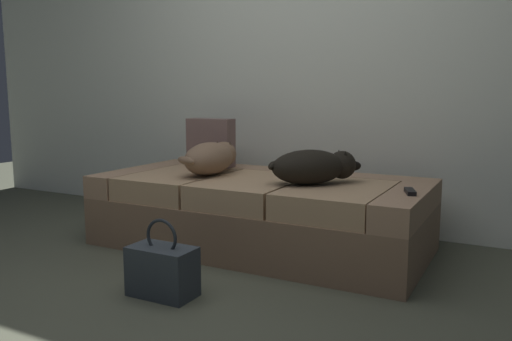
# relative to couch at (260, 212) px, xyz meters

# --- Properties ---
(ground_plane) EXTENTS (10.00, 10.00, 0.00)m
(ground_plane) POSITION_rel_couch_xyz_m (0.00, -1.15, -0.22)
(ground_plane) COLOR #484C3C
(back_wall) EXTENTS (6.40, 0.10, 2.80)m
(back_wall) POSITION_rel_couch_xyz_m (0.00, 0.72, 1.18)
(back_wall) COLOR silver
(back_wall) RESTS_ON ground
(couch) EXTENTS (2.03, 0.96, 0.44)m
(couch) POSITION_rel_couch_xyz_m (0.00, 0.00, 0.00)
(couch) COLOR #82634B
(couch) RESTS_ON ground
(dog_tan) EXTENTS (0.30, 0.61, 0.21)m
(dog_tan) POSITION_rel_couch_xyz_m (-0.34, -0.02, 0.33)
(dog_tan) COLOR #7E6049
(dog_tan) RESTS_ON couch
(dog_dark) EXTENTS (0.50, 0.49, 0.20)m
(dog_dark) POSITION_rel_couch_xyz_m (0.39, -0.06, 0.32)
(dog_dark) COLOR black
(dog_dark) RESTS_ON couch
(tv_remote) EXTENTS (0.09, 0.16, 0.02)m
(tv_remote) POSITION_rel_couch_xyz_m (0.94, -0.10, 0.23)
(tv_remote) COLOR black
(tv_remote) RESTS_ON couch
(throw_pillow) EXTENTS (0.34, 0.13, 0.34)m
(throw_pillow) POSITION_rel_couch_xyz_m (-0.54, 0.28, 0.39)
(throw_pillow) COLOR #735954
(throw_pillow) RESTS_ON couch
(handbag) EXTENTS (0.32, 0.18, 0.38)m
(handbag) POSITION_rel_couch_xyz_m (-0.04, -0.94, -0.09)
(handbag) COLOR #2F373E
(handbag) RESTS_ON ground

